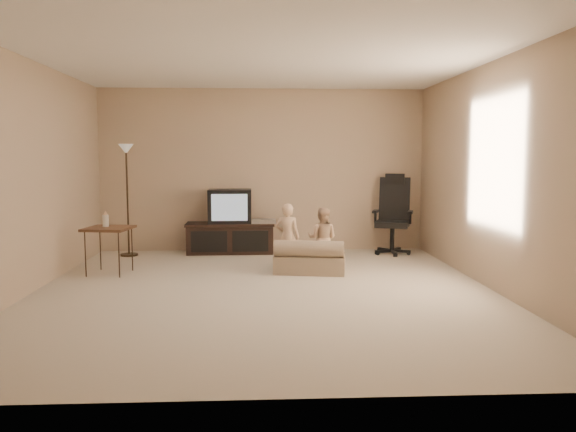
% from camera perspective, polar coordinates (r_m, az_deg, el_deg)
% --- Properties ---
extents(floor, '(5.50, 5.50, 0.00)m').
position_cam_1_polar(floor, '(6.17, -2.40, -7.63)').
color(floor, beige).
rests_on(floor, ground).
extents(room_shell, '(5.50, 5.50, 5.50)m').
position_cam_1_polar(room_shell, '(6.00, -2.47, 6.62)').
color(room_shell, white).
rests_on(room_shell, floor).
extents(tv_stand, '(1.36, 0.52, 0.97)m').
position_cam_1_polar(tv_stand, '(8.56, -5.85, -1.08)').
color(tv_stand, black).
rests_on(tv_stand, floor).
extents(office_chair, '(0.71, 0.73, 1.20)m').
position_cam_1_polar(office_chair, '(8.62, 10.62, -0.91)').
color(office_chair, black).
rests_on(office_chair, floor).
extents(side_table, '(0.60, 0.60, 0.79)m').
position_cam_1_polar(side_table, '(7.33, -17.79, -1.23)').
color(side_table, brown).
rests_on(side_table, floor).
extents(floor_lamp, '(0.26, 0.26, 1.64)m').
position_cam_1_polar(floor_lamp, '(8.54, -16.06, 4.07)').
color(floor_lamp, '#302215').
rests_on(floor_lamp, floor).
extents(child_sofa, '(0.95, 0.64, 0.43)m').
position_cam_1_polar(child_sofa, '(7.07, 2.22, -4.43)').
color(child_sofa, '#8C765E').
rests_on(child_sofa, floor).
extents(toddler_left, '(0.37, 0.31, 0.87)m').
position_cam_1_polar(toddler_left, '(7.20, -0.05, -2.15)').
color(toddler_left, '#D9AE87').
rests_on(toddler_left, floor).
extents(toddler_right, '(0.44, 0.33, 0.81)m').
position_cam_1_polar(toddler_right, '(7.29, 3.51, -2.29)').
color(toddler_right, '#D9AE87').
rests_on(toddler_right, floor).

